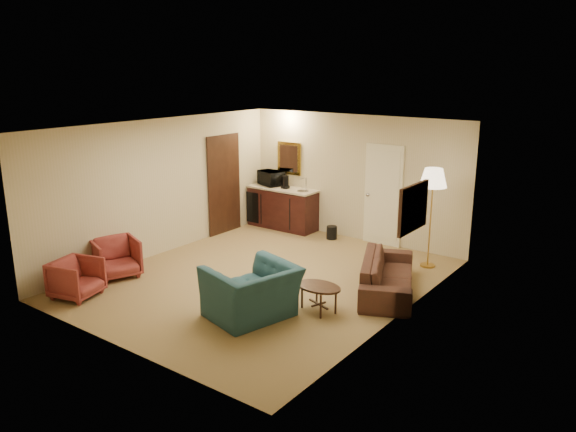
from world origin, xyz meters
name	(u,v)px	position (x,y,z in m)	size (l,w,h in m)	color
ground	(264,279)	(0.00, 0.00, 0.00)	(6.00, 6.00, 0.00)	olive
room_walls	(286,173)	(-0.10, 0.77, 1.72)	(5.02, 6.01, 2.61)	beige
wetbar_cabinet	(283,208)	(-1.65, 2.72, 0.46)	(1.64, 0.58, 0.92)	#361411
sofa	(388,269)	(1.95, 0.74, 0.39)	(2.00, 0.58, 0.78)	black
teal_armchair	(251,284)	(0.80, -1.29, 0.52)	(1.19, 0.78, 1.04)	#1E404C
rose_chair_near	(116,256)	(-2.15, -1.41, 0.37)	(0.72, 0.68, 0.74)	#943930
rose_chair_far	(76,277)	(-1.90, -2.35, 0.34)	(0.66, 0.62, 0.68)	#943930
coffee_table	(319,298)	(1.46, -0.53, 0.20)	(0.70, 0.47, 0.40)	#311B10
floor_lamp	(431,218)	(2.00, 2.26, 0.91)	(0.48, 0.48, 1.82)	#B08A3A
waste_bin	(332,233)	(-0.30, 2.65, 0.14)	(0.22, 0.22, 0.28)	black
microwave	(271,176)	(-2.04, 2.80, 1.12)	(0.59, 0.33, 0.40)	black
coffee_maker	(285,182)	(-1.56, 2.71, 1.06)	(0.15, 0.15, 0.29)	black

